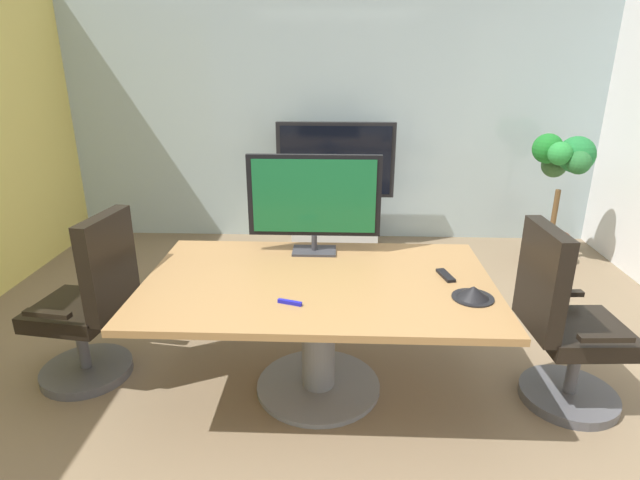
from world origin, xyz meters
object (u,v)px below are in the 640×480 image
(potted_plant, at_px, (560,182))
(remote_control, at_px, (446,275))
(conference_table, at_px, (318,307))
(conference_phone, at_px, (473,293))
(tv_monitor, at_px, (314,198))
(office_chair_right, at_px, (564,333))
(office_chair_left, at_px, (91,313))
(wall_display_unit, at_px, (335,206))

(potted_plant, relative_size, remote_control, 7.36)
(conference_table, height_order, remote_control, remote_control)
(conference_table, height_order, conference_phone, conference_phone)
(tv_monitor, bearing_deg, office_chair_right, -19.22)
(tv_monitor, relative_size, conference_phone, 3.82)
(office_chair_right, distance_m, remote_control, 0.74)
(conference_table, distance_m, remote_control, 0.76)
(office_chair_left, bearing_deg, potted_plant, 127.87)
(office_chair_left, height_order, potted_plant, potted_plant)
(conference_table, bearing_deg, wall_display_unit, 88.43)
(office_chair_right, distance_m, wall_display_unit, 2.90)
(office_chair_right, relative_size, remote_control, 6.41)
(office_chair_right, distance_m, conference_phone, 0.67)
(office_chair_left, distance_m, office_chair_right, 2.81)
(conference_table, relative_size, wall_display_unit, 1.52)
(conference_table, height_order, tv_monitor, tv_monitor)
(office_chair_left, xyz_separation_m, potted_plant, (3.59, 2.07, 0.35))
(office_chair_left, height_order, office_chair_right, same)
(conference_table, xyz_separation_m, conference_phone, (0.83, -0.20, 0.21))
(office_chair_left, bearing_deg, tv_monitor, 113.43)
(tv_monitor, distance_m, wall_display_unit, 2.17)
(conference_table, xyz_separation_m, wall_display_unit, (0.07, 2.51, -0.12))
(conference_table, bearing_deg, conference_phone, -13.86)
(tv_monitor, xyz_separation_m, remote_control, (0.78, -0.37, -0.35))
(wall_display_unit, relative_size, potted_plant, 1.05)
(office_chair_left, distance_m, remote_control, 2.16)
(office_chair_left, xyz_separation_m, wall_display_unit, (1.47, 2.44, -0.01))
(conference_table, xyz_separation_m, remote_control, (0.74, 0.07, 0.19))
(remote_control, bearing_deg, office_chair_left, 166.96)
(wall_display_unit, bearing_deg, conference_table, -91.57)
(office_chair_left, distance_m, tv_monitor, 1.55)
(potted_plant, xyz_separation_m, remote_control, (-1.46, -2.06, -0.07))
(conference_phone, bearing_deg, remote_control, 108.45)
(office_chair_right, distance_m, potted_plant, 2.36)
(office_chair_right, relative_size, conference_phone, 4.95)
(conference_table, height_order, potted_plant, potted_plant)
(conference_table, height_order, office_chair_right, office_chair_right)
(office_chair_left, relative_size, potted_plant, 0.87)
(office_chair_right, height_order, wall_display_unit, wall_display_unit)
(conference_phone, distance_m, remote_control, 0.29)
(wall_display_unit, distance_m, remote_control, 2.55)
(tv_monitor, xyz_separation_m, wall_display_unit, (0.11, 2.07, -0.65))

